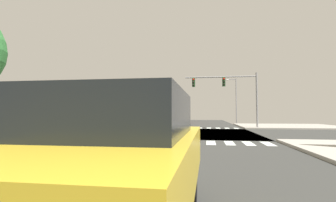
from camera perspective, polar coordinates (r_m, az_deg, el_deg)
ground at (r=21.75m, az=0.74°, el=-7.21°), size 90.00×90.00×0.05m
sidewalk_corner_ne at (r=34.96m, az=25.45°, el=-5.15°), size 12.00×12.00×0.14m
sidewalk_corner_nw at (r=37.15m, az=-16.86°, el=-5.16°), size 12.00×12.00×0.14m
crosswalk_near at (r=14.64m, az=-4.30°, el=-9.18°), size 13.50×2.00×0.01m
crosswalk_far at (r=29.01m, az=2.28°, el=-6.08°), size 13.50×2.00×0.01m
traffic_signal_mast at (r=28.56m, az=13.29°, el=3.09°), size 7.87×0.55×6.10m
street_lamp at (r=42.94m, az=14.87°, el=1.01°), size 1.78×0.32×7.40m
bank_building at (r=40.73m, az=-25.38°, el=-1.93°), size 15.45×9.96×4.20m
box_truck_nearside_1 at (r=46.78m, az=2.61°, el=-1.74°), size 2.40×7.20×4.85m
sedan_farside_1 at (r=3.23m, az=-10.30°, el=-11.49°), size 1.80×4.30×1.88m
sedan_crossing_2 at (r=61.64m, az=1.30°, el=-3.37°), size 1.80×4.30×1.88m
suv_leading_2 at (r=33.85m, az=-4.95°, el=-3.26°), size 1.96×4.60×2.34m
pickup_trailing_1 at (r=33.53m, az=0.15°, el=-3.45°), size 2.00×5.10×2.35m
suv_middle_3 at (r=52.58m, az=0.00°, el=-3.15°), size 1.96×4.60×2.34m
pickup_outer_2 at (r=44.35m, az=-1.65°, el=-3.32°), size 2.00×5.10×2.35m
pickup_inner_3 at (r=54.96m, az=3.54°, el=-3.24°), size 2.00×5.10×2.35m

